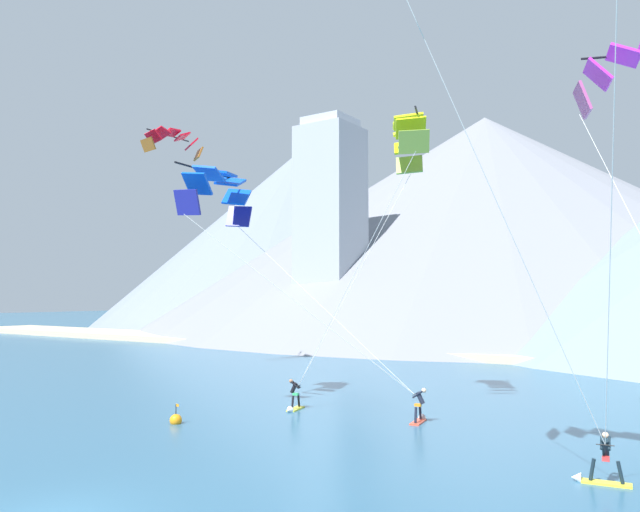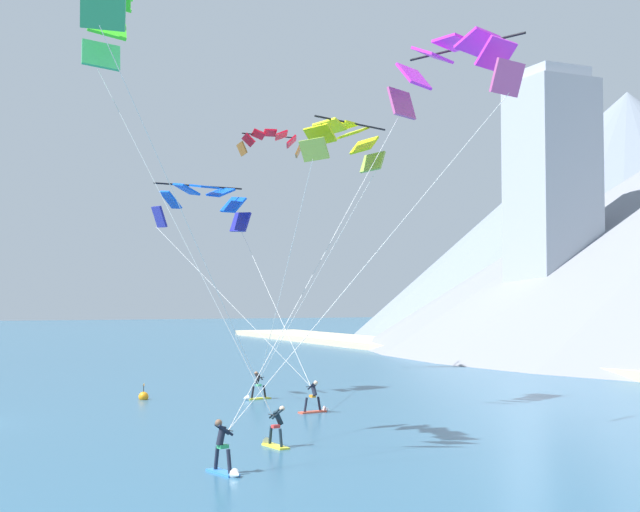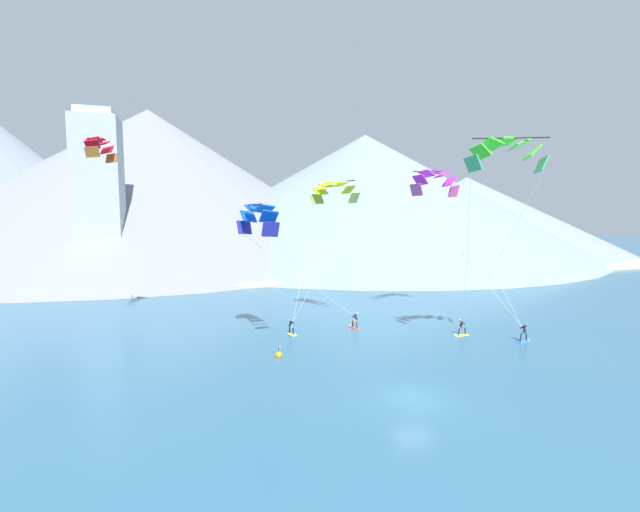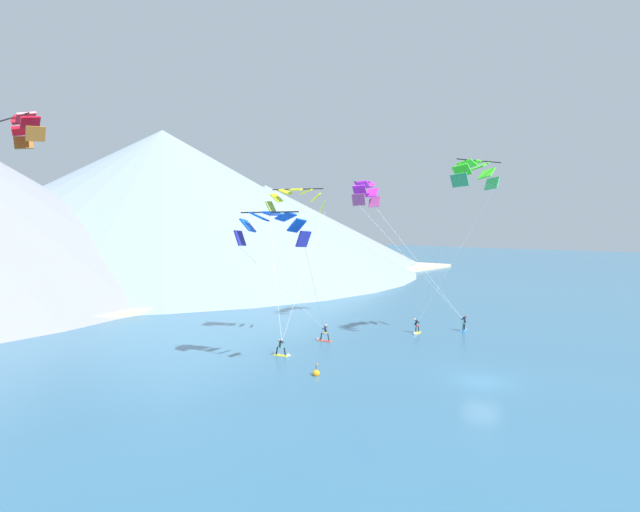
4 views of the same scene
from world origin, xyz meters
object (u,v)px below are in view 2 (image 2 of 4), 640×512
Objects in this scene: kitesurfer_near_trail at (273,435)px; parafoil_kite_mid_center at (343,141)px; parafoil_kite_near_lead at (203,202)px; parafoil_kite_distant_high_outer at (270,140)px; kitesurfer_near_lead at (317,403)px; kitesurfer_far_left at (225,457)px; race_marker_buoy at (144,397)px; parafoil_kite_far_left at (452,66)px; kitesurfer_mid_center at (255,392)px; parafoil_kite_near_trail at (108,11)px.

kitesurfer_near_trail is 18.57m from parafoil_kite_mid_center.
parafoil_kite_near_lead is at bearing -149.02° from parafoil_kite_mid_center.
kitesurfer_near_lead is at bearing -15.05° from parafoil_kite_distant_high_outer.
kitesurfer_far_left is (4.51, -3.36, 0.13)m from kitesurfer_near_trail.
parafoil_kite_near_lead is at bearing -163.46° from kitesurfer_near_lead.
kitesurfer_near_lead is 11.22m from race_marker_buoy.
parafoil_kite_distant_high_outer is (-22.38, 4.27, 4.01)m from parafoil_kite_mid_center.
parafoil_kite_distant_high_outer is at bearing 172.08° from parafoil_kite_far_left.
kitesurfer_mid_center is 14.80m from parafoil_kite_mid_center.
parafoil_kite_near_trail is (7.85, -11.83, 15.78)m from kitesurfer_near_lead.
parafoil_kite_mid_center is at bearing -10.80° from parafoil_kite_distant_high_outer.
kitesurfer_near_lead is 0.35× the size of parafoil_kite_distant_high_outer.
parafoil_kite_near_lead reaches higher than kitesurfer_near_lead.
parafoil_kite_far_left reaches higher than kitesurfer_far_left.
kitesurfer_near_lead is at bearing 147.24° from kitesurfer_near_trail.
parafoil_kite_mid_center is 13.42× the size of race_marker_buoy.
kitesurfer_mid_center is 6.22m from race_marker_buoy.
parafoil_kite_far_left reaches higher than kitesurfer_near_trail.
race_marker_buoy is at bearing -112.91° from kitesurfer_mid_center.
kitesurfer_near_trail is at bearing -100.63° from parafoil_kite_far_left.
kitesurfer_near_trail is at bearing 82.83° from parafoil_kite_near_trail.
parafoil_kite_mid_center is 23.13m from parafoil_kite_distant_high_outer.
race_marker_buoy is (0.94, -3.64, -11.18)m from parafoil_kite_near_lead.
kitesurfer_far_left is at bearing -14.40° from parafoil_kite_near_lead.
parafoil_kite_near_lead is (-10.00, -2.97, 10.86)m from kitesurfer_near_lead.
kitesurfer_near_lead is 6.70m from kitesurfer_mid_center.
kitesurfer_mid_center is 1.75× the size of race_marker_buoy.
parafoil_kite_near_lead is 20.52m from parafoil_kite_near_trail.
kitesurfer_far_left is at bearing -5.91° from race_marker_buoy.
kitesurfer_far_left reaches higher than kitesurfer_mid_center.
kitesurfer_near_lead is 0.12× the size of parafoil_kite_far_left.
race_marker_buoy is (-2.42, -5.73, -0.28)m from kitesurfer_mid_center.
parafoil_kite_mid_center reaches higher than kitesurfer_far_left.
parafoil_kite_far_left is at bearing 13.16° from parafoil_kite_near_lead.
kitesurfer_far_left is 43.67m from parafoil_kite_distant_high_outer.
parafoil_kite_distant_high_outer is (-23.86, 6.41, 17.50)m from kitesurfer_near_lead.
race_marker_buoy is (-7.58, -8.76, -13.82)m from parafoil_kite_mid_center.
parafoil_kite_near_trail is at bearing -99.04° from parafoil_kite_far_left.
race_marker_buoy is (-19.06, -8.32, -14.97)m from parafoil_kite_far_left.
kitesurfer_near_lead is 13.74m from parafoil_kite_mid_center.
kitesurfer_near_lead is 1.75× the size of race_marker_buoy.
race_marker_buoy is (-22.21, 2.30, -0.41)m from kitesurfer_far_left.
parafoil_kite_distant_high_outer is at bearing 169.20° from parafoil_kite_mid_center.
parafoil_kite_distant_high_outer reaches higher than parafoil_kite_far_left.
kitesurfer_mid_center is 0.12× the size of parafoil_kite_far_left.
parafoil_kite_far_left is at bearing -2.19° from parafoil_kite_mid_center.
kitesurfer_mid_center is 11.60m from parafoil_kite_near_lead.
kitesurfer_mid_center is at bearing -172.38° from kitesurfer_near_lead.
kitesurfer_far_left is at bearing -34.14° from kitesurfer_near_lead.
parafoil_kite_near_lead is at bearing 165.60° from kitesurfer_far_left.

